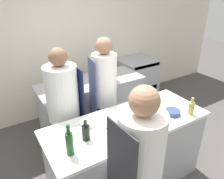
# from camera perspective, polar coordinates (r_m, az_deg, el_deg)

# --- Properties ---
(wall_back) EXTENTS (8.00, 0.06, 2.80)m
(wall_back) POSITION_cam_1_polar(r_m,az_deg,el_deg) (4.07, -13.60, 12.17)
(wall_back) COLOR silver
(wall_back) RESTS_ON ground_plane
(prep_counter) EXTENTS (1.89, 0.74, 0.93)m
(prep_counter) POSITION_cam_1_polar(r_m,az_deg,el_deg) (2.76, 3.98, -16.22)
(prep_counter) COLOR #A8AAAF
(prep_counter) RESTS_ON ground_plane
(pass_counter) EXTENTS (1.70, 0.65, 0.93)m
(pass_counter) POSITION_cam_1_polar(r_m,az_deg,el_deg) (3.68, -5.19, -4.42)
(pass_counter) COLOR #A8AAAF
(pass_counter) RESTS_ON ground_plane
(oven_range) EXTENTS (0.75, 0.65, 0.90)m
(oven_range) POSITION_cam_1_polar(r_m,az_deg,el_deg) (4.73, 6.41, 2.49)
(oven_range) COLOR #A8AAAF
(oven_range) RESTS_ON ground_plane
(chef_at_prep_near) EXTENTS (0.39, 0.38, 1.70)m
(chef_at_prep_near) POSITION_cam_1_polar(r_m,az_deg,el_deg) (1.99, 6.90, -21.88)
(chef_at_prep_near) COLOR black
(chef_at_prep_near) RESTS_ON ground_plane
(chef_at_stove) EXTENTS (0.41, 0.39, 1.69)m
(chef_at_stove) POSITION_cam_1_polar(r_m,az_deg,el_deg) (2.83, -12.27, -6.22)
(chef_at_stove) COLOR black
(chef_at_stove) RESTS_ON ground_plane
(chef_at_pass_far) EXTENTS (0.36, 0.35, 1.73)m
(chef_at_pass_far) POSITION_cam_1_polar(r_m,az_deg,el_deg) (3.04, -1.98, -2.38)
(chef_at_pass_far) COLOR black
(chef_at_pass_far) RESTS_ON ground_plane
(bottle_olive_oil) EXTENTS (0.06, 0.06, 0.19)m
(bottle_olive_oil) POSITION_cam_1_polar(r_m,az_deg,el_deg) (2.45, 12.70, -7.19)
(bottle_olive_oil) COLOR #5B2319
(bottle_olive_oil) RESTS_ON prep_counter
(bottle_vinegar) EXTENTS (0.08, 0.08, 0.22)m
(bottle_vinegar) POSITION_cam_1_polar(r_m,az_deg,el_deg) (2.18, -6.86, -10.96)
(bottle_vinegar) COLOR black
(bottle_vinegar) RESTS_ON prep_counter
(bottle_wine) EXTENTS (0.07, 0.07, 0.31)m
(bottle_wine) POSITION_cam_1_polar(r_m,az_deg,el_deg) (2.02, -11.04, -13.50)
(bottle_wine) COLOR #19471E
(bottle_wine) RESTS_ON prep_counter
(bottle_cooking_oil) EXTENTS (0.07, 0.07, 0.21)m
(bottle_cooking_oil) POSITION_cam_1_polar(r_m,az_deg,el_deg) (2.72, 19.98, -4.49)
(bottle_cooking_oil) COLOR #B2A84C
(bottle_cooking_oil) RESTS_ON prep_counter
(bowl_mixing_large) EXTENTS (0.16, 0.16, 0.06)m
(bowl_mixing_large) POSITION_cam_1_polar(r_m,az_deg,el_deg) (2.40, -6.41, -8.75)
(bowl_mixing_large) COLOR white
(bowl_mixing_large) RESTS_ON prep_counter
(bowl_prep_small) EXTENTS (0.27, 0.27, 0.06)m
(bowl_prep_small) POSITION_cam_1_polar(r_m,az_deg,el_deg) (2.61, 4.40, -5.44)
(bowl_prep_small) COLOR white
(bowl_prep_small) RESTS_ON prep_counter
(bowl_ceramic_blue) EXTENTS (0.18, 0.18, 0.05)m
(bowl_ceramic_blue) POSITION_cam_1_polar(r_m,az_deg,el_deg) (2.68, 15.53, -5.71)
(bowl_ceramic_blue) COLOR navy
(bowl_ceramic_blue) RESTS_ON prep_counter
(cutting_board) EXTENTS (0.31, 0.25, 0.01)m
(cutting_board) POSITION_cam_1_polar(r_m,az_deg,el_deg) (2.33, 3.23, -10.44)
(cutting_board) COLOR olive
(cutting_board) RESTS_ON prep_counter
(stockpot) EXTENTS (0.30, 0.30, 0.24)m
(stockpot) POSITION_cam_1_polar(r_m,az_deg,el_deg) (3.44, -1.46, 4.23)
(stockpot) COLOR #A8AAAF
(stockpot) RESTS_ON pass_counter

